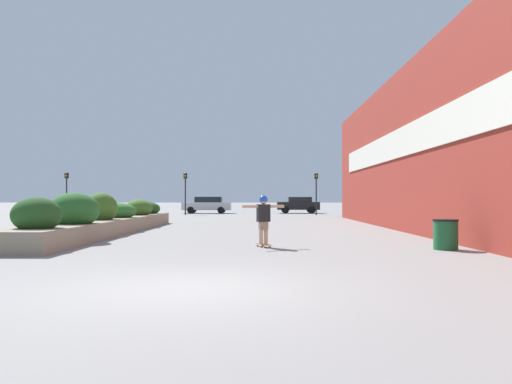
{
  "coord_description": "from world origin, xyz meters",
  "views": [
    {
      "loc": [
        1.15,
        -7.56,
        1.37
      ],
      "look_at": [
        0.92,
        10.5,
        1.6
      ],
      "focal_mm": 35.0,
      "sensor_mm": 36.0,
      "label": 1
    }
  ],
  "objects_px": {
    "traffic_light_far_left": "(67,186)",
    "car_leftmost": "(207,205)",
    "car_center_right": "(399,205)",
    "traffic_light_left": "(185,186)",
    "skateboard": "(263,245)",
    "traffic_light_right": "(316,186)",
    "car_center_left": "(298,205)",
    "skateboarder": "(263,214)",
    "trash_bin": "(446,234)"
  },
  "relations": [
    {
      "from": "trash_bin",
      "to": "car_center_right",
      "type": "height_order",
      "value": "car_center_right"
    },
    {
      "from": "skateboarder",
      "to": "car_leftmost",
      "type": "relative_size",
      "value": 0.31
    },
    {
      "from": "car_leftmost",
      "to": "car_center_left",
      "type": "xyz_separation_m",
      "value": [
        8.31,
        0.41,
        0.0
      ]
    },
    {
      "from": "car_leftmost",
      "to": "traffic_light_right",
      "type": "distance_m",
      "value": 10.5
    },
    {
      "from": "skateboarder",
      "to": "car_center_right",
      "type": "bearing_deg",
      "value": 44.28
    },
    {
      "from": "traffic_light_left",
      "to": "traffic_light_right",
      "type": "xyz_separation_m",
      "value": [
        10.77,
        -0.23,
        -0.02
      ]
    },
    {
      "from": "car_center_left",
      "to": "traffic_light_left",
      "type": "distance_m",
      "value": 10.79
    },
    {
      "from": "skateboarder",
      "to": "traffic_light_left",
      "type": "relative_size",
      "value": 0.4
    },
    {
      "from": "traffic_light_left",
      "to": "traffic_light_right",
      "type": "height_order",
      "value": "traffic_light_left"
    },
    {
      "from": "car_center_left",
      "to": "traffic_light_left",
      "type": "relative_size",
      "value": 1.11
    },
    {
      "from": "skateboarder",
      "to": "traffic_light_far_left",
      "type": "height_order",
      "value": "traffic_light_far_left"
    },
    {
      "from": "skateboard",
      "to": "trash_bin",
      "type": "xyz_separation_m",
      "value": [
        4.86,
        -0.61,
        0.34
      ]
    },
    {
      "from": "trash_bin",
      "to": "car_center_left",
      "type": "distance_m",
      "value": 32.24
    },
    {
      "from": "skateboard",
      "to": "car_leftmost",
      "type": "xyz_separation_m",
      "value": [
        -5.03,
        31.18,
        0.72
      ]
    },
    {
      "from": "trash_bin",
      "to": "traffic_light_far_left",
      "type": "relative_size",
      "value": 0.23
    },
    {
      "from": "skateboard",
      "to": "car_center_right",
      "type": "distance_m",
      "value": 34.67
    },
    {
      "from": "car_leftmost",
      "to": "traffic_light_right",
      "type": "relative_size",
      "value": 1.28
    },
    {
      "from": "trash_bin",
      "to": "traffic_light_far_left",
      "type": "distance_m",
      "value": 34.37
    },
    {
      "from": "car_leftmost",
      "to": "traffic_light_far_left",
      "type": "distance_m",
      "value": 12.06
    },
    {
      "from": "skateboard",
      "to": "skateboarder",
      "type": "distance_m",
      "value": 0.85
    },
    {
      "from": "car_leftmost",
      "to": "car_center_right",
      "type": "bearing_deg",
      "value": -86.48
    },
    {
      "from": "trash_bin",
      "to": "traffic_light_right",
      "type": "xyz_separation_m",
      "value": [
        -0.48,
        27.42,
        1.93
      ]
    },
    {
      "from": "traffic_light_right",
      "to": "traffic_light_left",
      "type": "bearing_deg",
      "value": 178.8
    },
    {
      "from": "car_leftmost",
      "to": "traffic_light_far_left",
      "type": "height_order",
      "value": "traffic_light_far_left"
    },
    {
      "from": "trash_bin",
      "to": "car_center_right",
      "type": "bearing_deg",
      "value": 76.67
    },
    {
      "from": "skateboarder",
      "to": "car_center_right",
      "type": "height_order",
      "value": "skateboarder"
    },
    {
      "from": "traffic_light_right",
      "to": "car_center_right",
      "type": "bearing_deg",
      "value": 33.43
    },
    {
      "from": "skateboarder",
      "to": "trash_bin",
      "type": "height_order",
      "value": "skateboarder"
    },
    {
      "from": "trash_bin",
      "to": "traffic_light_far_left",
      "type": "bearing_deg",
      "value": 127.59
    },
    {
      "from": "car_leftmost",
      "to": "traffic_light_far_left",
      "type": "relative_size",
      "value": 1.26
    },
    {
      "from": "skateboard",
      "to": "traffic_light_right",
      "type": "relative_size",
      "value": 0.21
    },
    {
      "from": "car_center_right",
      "to": "traffic_light_left",
      "type": "xyz_separation_m",
      "value": [
        -19.04,
        -5.23,
        1.57
      ]
    },
    {
      "from": "traffic_light_right",
      "to": "car_center_left",
      "type": "bearing_deg",
      "value": 103.06
    },
    {
      "from": "traffic_light_left",
      "to": "traffic_light_far_left",
      "type": "bearing_deg",
      "value": -177.34
    },
    {
      "from": "car_leftmost",
      "to": "car_center_right",
      "type": "distance_m",
      "value": 17.72
    },
    {
      "from": "skateboarder",
      "to": "traffic_light_far_left",
      "type": "bearing_deg",
      "value": 96.85
    },
    {
      "from": "car_leftmost",
      "to": "traffic_light_left",
      "type": "relative_size",
      "value": 1.27
    },
    {
      "from": "traffic_light_far_left",
      "to": "car_leftmost",
      "type": "bearing_deg",
      "value": 22.61
    },
    {
      "from": "skateboard",
      "to": "traffic_light_left",
      "type": "bearing_deg",
      "value": 78.99
    },
    {
      "from": "skateboarder",
      "to": "traffic_light_left",
      "type": "distance_m",
      "value": 27.82
    },
    {
      "from": "skateboard",
      "to": "car_center_right",
      "type": "relative_size",
      "value": 0.16
    },
    {
      "from": "car_leftmost",
      "to": "traffic_light_right",
      "type": "height_order",
      "value": "traffic_light_right"
    },
    {
      "from": "skateboard",
      "to": "traffic_light_far_left",
      "type": "xyz_separation_m",
      "value": [
        -16.07,
        26.59,
        2.29
      ]
    },
    {
      "from": "car_center_left",
      "to": "car_center_right",
      "type": "relative_size",
      "value": 0.88
    },
    {
      "from": "car_leftmost",
      "to": "car_center_left",
      "type": "distance_m",
      "value": 8.32
    },
    {
      "from": "skateboard",
      "to": "trash_bin",
      "type": "distance_m",
      "value": 4.91
    },
    {
      "from": "skateboarder",
      "to": "trash_bin",
      "type": "relative_size",
      "value": 1.69
    },
    {
      "from": "car_center_left",
      "to": "traffic_light_far_left",
      "type": "distance_m",
      "value": 20.04
    },
    {
      "from": "traffic_light_far_left",
      "to": "car_center_left",
      "type": "bearing_deg",
      "value": 14.52
    },
    {
      "from": "car_center_right",
      "to": "traffic_light_far_left",
      "type": "bearing_deg",
      "value": 101.19
    }
  ]
}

